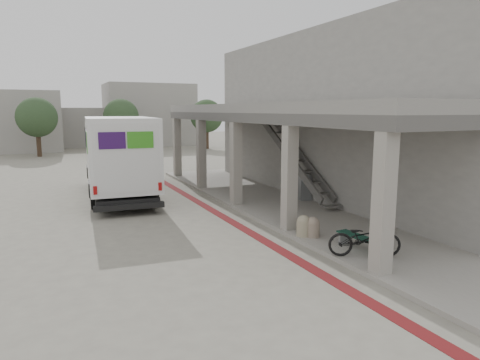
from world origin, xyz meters
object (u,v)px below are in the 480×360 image
fedex_truck (119,155)px  utility_cabinet (304,186)px  bench (362,241)px  bicycle_black (365,238)px

fedex_truck → utility_cabinet: size_ratio=7.69×
utility_cabinet → bench: bearing=-97.4°
fedex_truck → utility_cabinet: (6.73, -4.41, -1.19)m
fedex_truck → bicycle_black: 11.84m
fedex_truck → bicycle_black: size_ratio=4.62×
fedex_truck → bench: bearing=-62.8°
utility_cabinet → bicycle_black: utility_cabinet is taller
fedex_truck → bicycle_black: fedex_truck is taller
utility_cabinet → fedex_truck: bearing=159.4°
bench → bicycle_black: bicycle_black is taller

